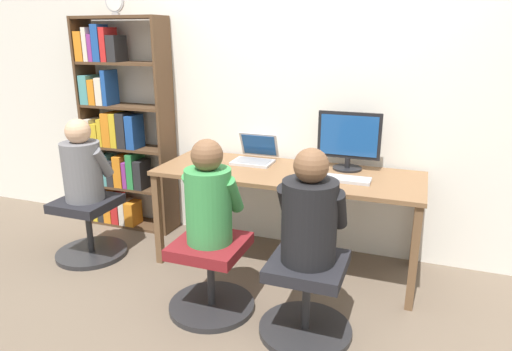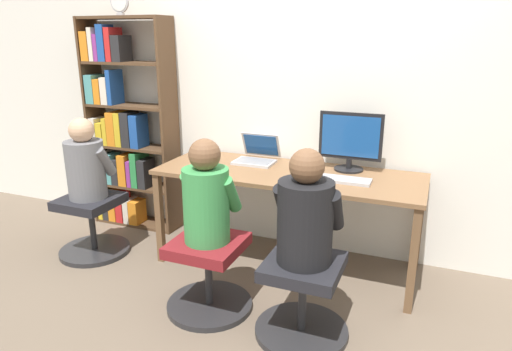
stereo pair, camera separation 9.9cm
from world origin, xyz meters
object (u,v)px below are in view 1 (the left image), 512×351
at_px(desktop_monitor, 349,141).
at_px(bookshelf, 118,134).
at_px(person_at_monitor, 310,214).
at_px(desk_clock, 115,2).
at_px(office_chair_side, 89,227).
at_px(person_near_shelf, 82,165).
at_px(office_chair_left, 306,296).
at_px(keyboard, 341,179).
at_px(person_at_laptop, 209,198).
at_px(laptop, 255,156).
at_px(office_chair_right, 211,274).

xyz_separation_m(desktop_monitor, bookshelf, (-2.01, 0.02, -0.10)).
xyz_separation_m(person_at_monitor, desk_clock, (-1.85, 0.95, 1.18)).
bearing_deg(person_at_monitor, bookshelf, 153.23).
height_order(desktop_monitor, office_chair_side, desktop_monitor).
bearing_deg(person_near_shelf, office_chair_left, -11.75).
bearing_deg(keyboard, person_at_laptop, -135.53).
bearing_deg(desktop_monitor, person_near_shelf, -162.43).
distance_m(person_at_monitor, person_near_shelf, 1.89).
relative_size(keyboard, person_near_shelf, 0.63).
bearing_deg(desktop_monitor, person_at_monitor, -92.45).
bearing_deg(desk_clock, keyboard, -7.48).
relative_size(office_chair_left, person_at_monitor, 0.85).
height_order(keyboard, bookshelf, bookshelf).
height_order(desktop_monitor, bookshelf, bookshelf).
bearing_deg(person_at_monitor, laptop, 125.49).
distance_m(keyboard, person_at_monitor, 0.70).
bearing_deg(person_at_laptop, office_chair_side, 164.47).
relative_size(keyboard, office_chair_right, 0.72).
bearing_deg(office_chair_right, person_at_laptop, 90.00).
height_order(laptop, person_at_laptop, person_at_laptop).
bearing_deg(laptop, person_near_shelf, -155.02).
distance_m(person_at_monitor, person_at_laptop, 0.63).
distance_m(office_chair_right, desk_clock, 2.27).
distance_m(keyboard, desk_clock, 2.25).
height_order(desktop_monitor, laptop, desktop_monitor).
distance_m(desktop_monitor, person_near_shelf, 1.99).
relative_size(person_at_laptop, person_near_shelf, 1.02).
bearing_deg(laptop, office_chair_side, -154.84).
distance_m(office_chair_right, office_chair_side, 1.27).
xyz_separation_m(laptop, person_at_laptop, (0.04, -0.90, -0.03)).
distance_m(keyboard, bookshelf, 2.04).
bearing_deg(office_chair_right, desktop_monitor, 54.83).
bearing_deg(person_near_shelf, desktop_monitor, 17.57).
height_order(office_chair_right, desk_clock, desk_clock).
xyz_separation_m(office_chair_left, bookshelf, (-1.97, 1.00, 0.60)).
relative_size(laptop, person_at_monitor, 0.47).
bearing_deg(person_at_monitor, office_chair_side, 168.52).
bearing_deg(keyboard, office_chair_right, -135.34).
xyz_separation_m(person_at_laptop, person_near_shelf, (-1.22, 0.34, -0.01)).
distance_m(keyboard, office_chair_side, 1.99).
bearing_deg(person_near_shelf, person_at_monitor, -11.61).
height_order(laptop, keyboard, laptop).
relative_size(desktop_monitor, office_chair_left, 0.83).
distance_m(keyboard, office_chair_right, 1.07).
relative_size(laptop, office_chair_side, 0.56).
relative_size(keyboard, person_at_monitor, 0.61).
height_order(keyboard, office_chair_side, keyboard).
xyz_separation_m(bookshelf, office_chair_side, (0.12, -0.62, -0.60)).
xyz_separation_m(office_chair_left, person_near_shelf, (-1.85, 0.38, 0.50)).
relative_size(office_chair_left, desk_clock, 2.93).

